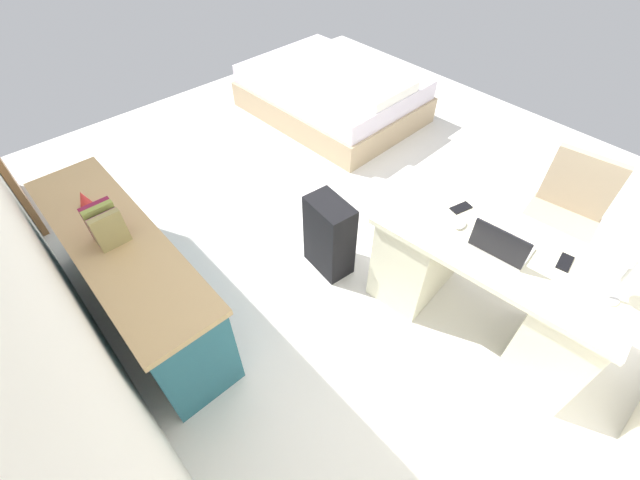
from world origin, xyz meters
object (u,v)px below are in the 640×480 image
Objects in this scene: computer_mouse at (460,224)px; desk at (486,285)px; laptop at (500,245)px; cell_phone_by_mouse at (461,208)px; office_chair at (556,226)px; cell_phone_near_laptop at (565,262)px; bed at (333,94)px; figurine_small at (84,199)px; desk_lamp at (625,261)px; credenza at (133,277)px; suitcase_black at (329,236)px.

desk is at bearing -175.51° from computer_mouse.
laptop is 2.45× the size of cell_phone_by_mouse.
office_chair reaches higher than cell_phone_near_laptop.
laptop reaches higher than cell_phone_by_mouse.
figurine_small reaches higher than bed.
computer_mouse is (-2.45, 1.27, 0.53)m from bed.
desk_lamp reaches higher than laptop.
cell_phone_near_laptop is (-0.56, -0.18, -0.01)m from computer_mouse.
credenza is at bearing 43.52° from computer_mouse.
computer_mouse is at bearing -137.41° from figurine_small.
credenza is 2.77m from desk_lamp.
suitcase_black is (1.09, 1.21, -0.11)m from office_chair.
bed is 17.75× the size of figurine_small.
credenza is at bearing 44.61° from laptop.
desk_lamp is at bearing -141.09° from credenza.
laptop is at bearing 86.68° from office_chair.
desk_lamp reaches higher than figurine_small.
bed is (2.76, -0.41, -0.18)m from office_chair.
computer_mouse is at bearing 135.99° from cell_phone_by_mouse.
suitcase_black is at bearing 47.98° from office_chair.
office_chair is at bearing 171.61° from bed.
credenza is at bearing 56.16° from office_chair.
figurine_small is (1.63, 1.72, 0.03)m from cell_phone_by_mouse.
office_chair is 2.82× the size of laptop.
office_chair reaches higher than cell_phone_by_mouse.
desk_lamp is 3.14× the size of figurine_small.
desk_lamp reaches higher than desk.
bed is (2.71, -1.22, -0.15)m from desk.
laptop is 0.36m from cell_phone_near_laptop.
suitcase_black is 1.50m from cell_phone_near_laptop.
desk_lamp is (-1.54, -0.45, 0.70)m from suitcase_black.
figurine_small is at bearing 50.28° from office_chair.
computer_mouse is 0.74× the size of cell_phone_near_laptop.
cell_phone_near_laptop is at bearing -155.54° from desk.
desk_lamp is at bearing -158.21° from suitcase_black.
laptop reaches higher than office_chair.
office_chair is 1.06m from desk_lamp.
laptop reaches higher than suitcase_black.
cell_phone_near_laptop is 1.24× the size of figurine_small.
cell_phone_by_mouse is (0.35, -0.15, -0.04)m from laptop.
cell_phone_near_laptop is 1.00× the size of cell_phone_by_mouse.
computer_mouse is 0.82m from desk_lamp.
suitcase_black is 4.60× the size of cell_phone_near_laptop.
cell_phone_near_laptop is at bearing -153.06° from suitcase_black.
bed is at bearing -38.48° from suitcase_black.
desk is at bearing -92.15° from laptop.
cell_phone_by_mouse is at bearing -6.32° from cell_phone_near_laptop.
laptop is 0.38m from cell_phone_by_mouse.
desk_lamp is (-0.51, -0.12, 0.21)m from laptop.
laptop is at bearing -141.64° from figurine_small.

